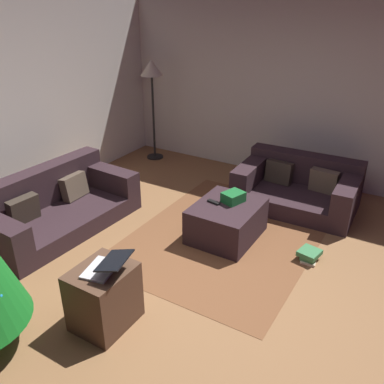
{
  "coord_description": "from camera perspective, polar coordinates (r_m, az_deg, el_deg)",
  "views": [
    {
      "loc": [
        -2.8,
        -1.5,
        2.62
      ],
      "look_at": [
        0.5,
        0.5,
        0.75
      ],
      "focal_mm": 38.96,
      "sensor_mm": 36.0,
      "label": 1
    }
  ],
  "objects": [
    {
      "name": "corner_lamp",
      "position": [
        6.93,
        -5.54,
        15.57
      ],
      "size": [
        0.36,
        0.36,
        1.64
      ],
      "color": "black",
      "rests_on": "ground_plane"
    },
    {
      "name": "ground_plane",
      "position": [
        4.12,
        2.42,
        -13.71
      ],
      "size": [
        6.4,
        6.4,
        0.0
      ],
      "primitive_type": "plane",
      "color": "brown"
    },
    {
      "name": "tv_remote",
      "position": [
        4.79,
        2.99,
        -1.39
      ],
      "size": [
        0.08,
        0.17,
        0.02
      ],
      "primitive_type": "cube",
      "rotation": [
        0.0,
        0.0,
        -0.18
      ],
      "color": "black",
      "rests_on": "ottoman"
    },
    {
      "name": "side_table",
      "position": [
        3.72,
        -11.96,
        -13.86
      ],
      "size": [
        0.52,
        0.44,
        0.55
      ],
      "primitive_type": "cube",
      "color": "#4C3323",
      "rests_on": "ground_plane"
    },
    {
      "name": "couch_right",
      "position": [
        5.74,
        14.35,
        0.65
      ],
      "size": [
        1.02,
        1.56,
        0.64
      ],
      "rotation": [
        0.0,
        0.0,
        1.61
      ],
      "color": "#2D1E23",
      "rests_on": "ground_plane"
    },
    {
      "name": "book_stack",
      "position": [
        4.69,
        15.76,
        -8.3
      ],
      "size": [
        0.26,
        0.24,
        0.12
      ],
      "color": "beige",
      "rests_on": "ground_plane"
    },
    {
      "name": "gift_box",
      "position": [
        4.82,
        5.67,
        -0.7
      ],
      "size": [
        0.29,
        0.25,
        0.12
      ],
      "primitive_type": "cube",
      "rotation": [
        0.0,
        0.0,
        -0.31
      ],
      "color": "#19662D",
      "rests_on": "ottoman"
    },
    {
      "name": "area_rug",
      "position": [
        4.97,
        4.66,
        -6.03
      ],
      "size": [
        2.6,
        2.0,
        0.01
      ],
      "primitive_type": "cube",
      "color": "brown",
      "rests_on": "ground_plane"
    },
    {
      "name": "corner_partition",
      "position": [
        6.27,
        17.06,
        12.61
      ],
      "size": [
        0.12,
        6.4,
        2.6
      ],
      "primitive_type": "cube",
      "color": "beige",
      "rests_on": "ground_plane"
    },
    {
      "name": "ottoman",
      "position": [
        4.86,
        4.75,
        -3.97
      ],
      "size": [
        0.83,
        0.69,
        0.42
      ],
      "primitive_type": "cube",
      "color": "#2D1E23",
      "rests_on": "ground_plane"
    },
    {
      "name": "couch_left",
      "position": [
        5.33,
        -18.36,
        -1.9
      ],
      "size": [
        1.93,
        1.03,
        0.68
      ],
      "rotation": [
        0.0,
        0.0,
        3.09
      ],
      "color": "#2D1E23",
      "rests_on": "ground_plane"
    },
    {
      "name": "laptop",
      "position": [
        3.5,
        -11.72,
        -9.89
      ],
      "size": [
        0.39,
        0.42,
        0.16
      ],
      "color": "silver",
      "rests_on": "side_table"
    }
  ]
}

